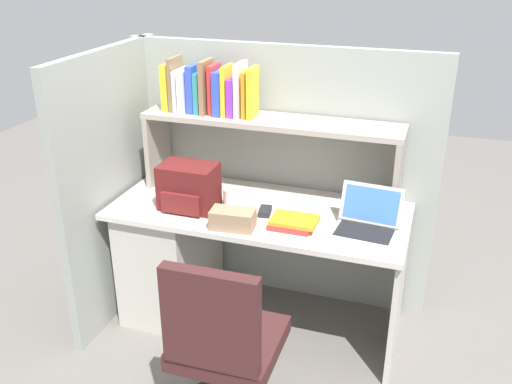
% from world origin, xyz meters
% --- Properties ---
extents(ground_plane, '(8.00, 8.00, 0.00)m').
position_xyz_m(ground_plane, '(0.00, 0.00, 0.00)').
color(ground_plane, slate).
extents(desk, '(1.60, 0.70, 0.73)m').
position_xyz_m(desk, '(-0.39, 0.00, 0.40)').
color(desk, beige).
rests_on(desk, ground_plane).
extents(cubicle_partition_rear, '(1.84, 0.05, 1.55)m').
position_xyz_m(cubicle_partition_rear, '(0.00, 0.38, 0.78)').
color(cubicle_partition_rear, '#939991').
rests_on(cubicle_partition_rear, ground_plane).
extents(cubicle_partition_left, '(0.05, 1.06, 1.55)m').
position_xyz_m(cubicle_partition_left, '(-0.85, -0.05, 0.78)').
color(cubicle_partition_left, '#939991').
rests_on(cubicle_partition_left, ground_plane).
extents(overhead_hutch, '(1.44, 0.28, 0.45)m').
position_xyz_m(overhead_hutch, '(0.00, 0.20, 1.08)').
color(overhead_hutch, gray).
rests_on(overhead_hutch, desk).
extents(reference_books_on_shelf, '(0.53, 0.18, 0.30)m').
position_xyz_m(reference_books_on_shelf, '(-0.36, 0.20, 1.31)').
color(reference_books_on_shelf, yellow).
rests_on(reference_books_on_shelf, overhead_hutch).
extents(laptop, '(0.33, 0.29, 0.22)m').
position_xyz_m(laptop, '(0.59, -0.08, 0.78)').
color(laptop, '#B7BABF').
rests_on(laptop, desk).
extents(backpack, '(0.30, 0.22, 0.25)m').
position_xyz_m(backpack, '(-0.36, -0.11, 0.85)').
color(backpack, '#591919').
rests_on(backpack, desk).
extents(computer_mouse, '(0.07, 0.11, 0.03)m').
position_xyz_m(computer_mouse, '(0.05, -0.05, 0.75)').
color(computer_mouse, '#262628').
rests_on(computer_mouse, desk).
extents(paper_cup, '(0.08, 0.08, 0.11)m').
position_xyz_m(paper_cup, '(-0.15, -0.03, 0.78)').
color(paper_cup, white).
rests_on(paper_cup, desk).
extents(tissue_box, '(0.23, 0.14, 0.10)m').
position_xyz_m(tissue_box, '(-0.05, -0.26, 0.78)').
color(tissue_box, '#9E7F60').
rests_on(tissue_box, desk).
extents(desk_book_stack, '(0.24, 0.17, 0.05)m').
position_xyz_m(desk_book_stack, '(0.23, -0.15, 0.75)').
color(desk_book_stack, red).
rests_on(desk_book_stack, desk).
extents(office_chair, '(0.52, 0.52, 0.93)m').
position_xyz_m(office_chair, '(0.12, -0.83, 0.39)').
color(office_chair, black).
rests_on(office_chair, ground_plane).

